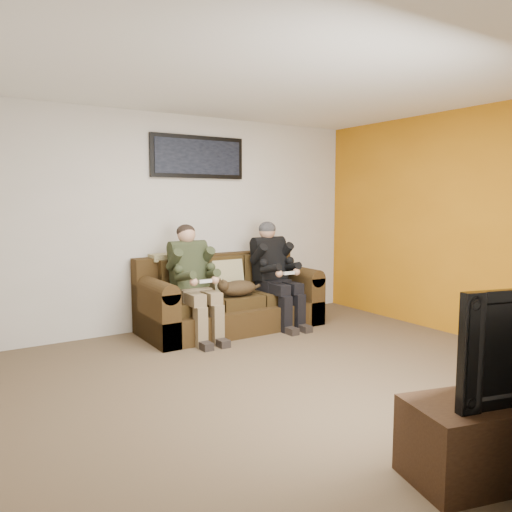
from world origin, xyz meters
TOP-DOWN VIEW (x-y plane):
  - floor at (0.00, 0.00)m, footprint 5.00×5.00m
  - ceiling at (0.00, 0.00)m, footprint 5.00×5.00m
  - wall_back at (0.00, 2.25)m, footprint 5.00×0.00m
  - wall_right at (2.50, 0.00)m, footprint 0.00×4.50m
  - accent_wall_right at (2.49, 0.00)m, footprint 0.00×4.50m
  - sofa at (0.41, 1.83)m, footprint 2.18×0.94m
  - throw_pillow at (0.41, 1.87)m, footprint 0.42×0.20m
  - throw_blanket at (-0.25, 2.10)m, footprint 0.45×0.22m
  - person_left at (-0.15, 1.65)m, footprint 0.51×0.87m
  - person_right at (0.97, 1.65)m, footprint 0.51×0.86m
  - cat at (0.38, 1.56)m, footprint 0.66×0.26m
  - framed_poster at (0.21, 2.22)m, footprint 1.25×0.05m

SIDE VIEW (x-z plane):
  - floor at x=0.00m, z-range 0.00..0.00m
  - sofa at x=0.41m, z-range -0.11..0.78m
  - cat at x=0.38m, z-range 0.42..0.66m
  - throw_pillow at x=0.41m, z-range 0.43..0.84m
  - person_left at x=-0.15m, z-range 0.08..1.37m
  - person_right at x=0.97m, z-range 0.08..1.38m
  - throw_blanket at x=-0.25m, z-range 0.85..0.93m
  - wall_back at x=0.00m, z-range -1.20..3.80m
  - wall_right at x=2.50m, z-range -0.95..3.55m
  - accent_wall_right at x=2.49m, z-range -0.95..3.55m
  - framed_poster at x=0.21m, z-range 1.84..2.36m
  - ceiling at x=0.00m, z-range 2.60..2.60m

